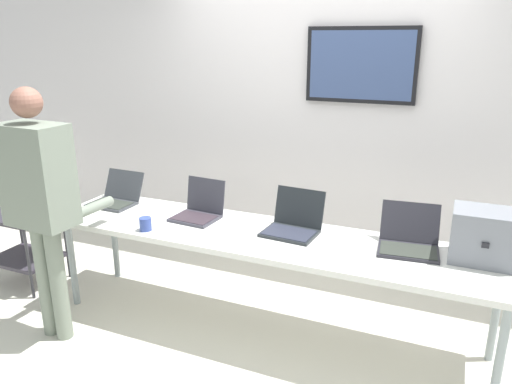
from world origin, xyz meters
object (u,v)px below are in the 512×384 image
object	(u,v)px
laptop_station_2	(293,223)
storage_cart	(23,237)
equipment_box	(485,236)
person	(40,193)
laptop_station_3	(409,240)
coffee_mug	(145,224)
workbench	(264,241)
laptop_station_0	(116,197)
laptop_station_1	(199,209)

from	to	relation	value
laptop_station_2	storage_cart	size ratio (longest dim) A/B	0.61
equipment_box	person	distance (m)	2.75
equipment_box	laptop_station_3	bearing A→B (deg)	178.15
equipment_box	laptop_station_3	distance (m)	0.43
person	laptop_station_3	bearing A→B (deg)	19.12
coffee_mug	person	bearing A→B (deg)	-144.68
workbench	storage_cart	size ratio (longest dim) A/B	5.08
laptop_station_0	laptop_station_1	distance (m)	0.77
laptop_station_2	coffee_mug	world-z (taller)	laptop_station_2
person	coffee_mug	world-z (taller)	person
laptop_station_3	laptop_station_0	bearing A→B (deg)	-179.68
laptop_station_3	workbench	bearing A→B (deg)	-170.82
equipment_box	coffee_mug	distance (m)	2.16
laptop_station_2	person	xyz separation A→B (m)	(-1.47, -0.75, 0.25)
laptop_station_1	person	size ratio (longest dim) A/B	0.20
laptop_station_3	person	world-z (taller)	person
coffee_mug	laptop_station_1	bearing A→B (deg)	59.94
laptop_station_0	laptop_station_2	xyz separation A→B (m)	(1.50, -0.01, 0.01)
laptop_station_2	person	world-z (taller)	person
laptop_station_3	coffee_mug	size ratio (longest dim) A/B	4.47
laptop_station_2	laptop_station_3	world-z (taller)	laptop_station_2
equipment_box	storage_cart	world-z (taller)	equipment_box
person	equipment_box	bearing A→B (deg)	15.98
laptop_station_2	laptop_station_1	bearing A→B (deg)	-179.54
laptop_station_0	laptop_station_1	xyz separation A→B (m)	(0.77, -0.02, 0.01)
laptop_station_2	coffee_mug	size ratio (longest dim) A/B	4.09
laptop_station_2	laptop_station_3	bearing A→B (deg)	1.89
laptop_station_3	person	distance (m)	2.37
coffee_mug	storage_cart	xyz separation A→B (m)	(-1.34, 0.13, -0.36)
equipment_box	storage_cart	size ratio (longest dim) A/B	0.60
workbench	equipment_box	world-z (taller)	equipment_box
laptop_station_1	laptop_station_3	size ratio (longest dim) A/B	0.83
laptop_station_0	equipment_box	bearing A→B (deg)	-0.02
laptop_station_2	coffee_mug	xyz separation A→B (m)	(-0.94, -0.37, -0.02)
workbench	storage_cart	world-z (taller)	workbench
equipment_box	laptop_station_2	world-z (taller)	equipment_box
equipment_box	coffee_mug	size ratio (longest dim) A/B	4.06
laptop_station_2	laptop_station_3	xyz separation A→B (m)	(0.76, 0.02, -0.00)
laptop_station_1	laptop_station_3	distance (m)	1.49
person	laptop_station_1	bearing A→B (deg)	45.09
equipment_box	laptop_station_0	bearing A→B (deg)	179.98
laptop_station_0	workbench	bearing A→B (deg)	-5.88
laptop_station_0	coffee_mug	xyz separation A→B (m)	(0.55, -0.39, -0.01)
laptop_station_0	laptop_station_3	distance (m)	2.25
workbench	person	xyz separation A→B (m)	(-1.30, -0.62, 0.36)
equipment_box	laptop_station_1	distance (m)	1.91
laptop_station_0	person	xyz separation A→B (m)	(0.03, -0.76, 0.26)
laptop_station_0	laptop_station_1	bearing A→B (deg)	-1.37
laptop_station_3	storage_cart	xyz separation A→B (m)	(-3.04, -0.27, -0.38)
workbench	laptop_station_2	world-z (taller)	laptop_station_2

